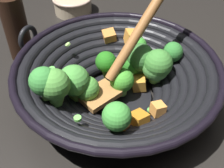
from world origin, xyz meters
The scene contains 4 objects.
ground_plane centered at (0.00, 0.00, 0.00)m, with size 4.00×4.00×0.00m, color black.
wok centered at (0.00, 0.00, 0.06)m, with size 0.41×0.38×0.25m.
soy_sauce_bottle centered at (-0.24, 0.10, 0.08)m, with size 0.05×0.05×0.20m.
prep_bowl centered at (-0.18, 0.33, 0.03)m, with size 0.11×0.11×0.05m.
Camera 1 is at (0.06, -0.40, 0.41)m, focal length 46.27 mm.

